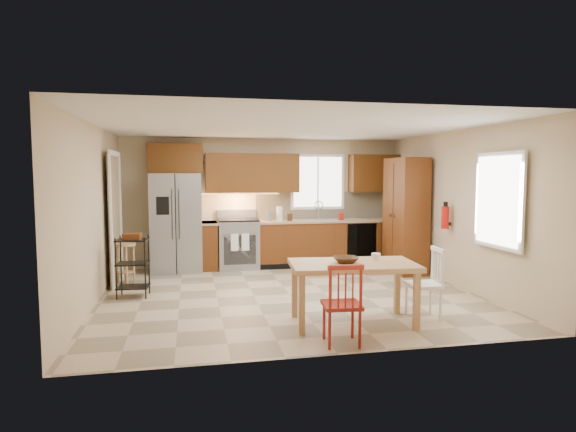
% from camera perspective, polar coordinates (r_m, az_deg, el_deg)
% --- Properties ---
extents(floor, '(5.50, 5.50, 0.00)m').
position_cam_1_polar(floor, '(7.35, 0.12, -9.25)').
color(floor, tan).
rests_on(floor, ground).
extents(ceiling, '(5.50, 5.00, 0.02)m').
position_cam_1_polar(ceiling, '(7.16, 0.13, 10.54)').
color(ceiling, silver).
rests_on(ceiling, ground).
extents(wall_back, '(5.50, 0.02, 2.50)m').
position_cam_1_polar(wall_back, '(9.60, -2.87, 1.66)').
color(wall_back, '#CCB793').
rests_on(wall_back, ground).
extents(wall_front, '(5.50, 0.02, 2.50)m').
position_cam_1_polar(wall_front, '(4.74, 6.21, -1.81)').
color(wall_front, '#CCB793').
rests_on(wall_front, ground).
extents(wall_left, '(0.02, 5.00, 2.50)m').
position_cam_1_polar(wall_left, '(7.12, -22.09, 0.13)').
color(wall_left, '#CCB793').
rests_on(wall_left, ground).
extents(wall_right, '(0.02, 5.00, 2.50)m').
position_cam_1_polar(wall_right, '(8.15, 19.42, 0.79)').
color(wall_right, '#CCB793').
rests_on(wall_right, ground).
extents(refrigerator, '(0.92, 0.75, 1.82)m').
position_cam_1_polar(refrigerator, '(9.15, -13.09, -0.77)').
color(refrigerator, gray).
rests_on(refrigerator, floor).
extents(range_stove, '(0.76, 0.63, 0.92)m').
position_cam_1_polar(range_stove, '(9.30, -5.92, -3.36)').
color(range_stove, gray).
rests_on(range_stove, floor).
extents(base_cabinet_narrow, '(0.30, 0.60, 0.90)m').
position_cam_1_polar(base_cabinet_narrow, '(9.29, -9.31, -3.48)').
color(base_cabinet_narrow, '#5B2A10').
rests_on(base_cabinet_narrow, floor).
extents(base_cabinet_run, '(2.92, 0.60, 0.90)m').
position_cam_1_polar(base_cabinet_run, '(9.67, 5.01, -3.10)').
color(base_cabinet_run, '#5B2A10').
rests_on(base_cabinet_run, floor).
extents(dishwasher, '(0.60, 0.02, 0.78)m').
position_cam_1_polar(dishwasher, '(9.57, 8.72, -3.22)').
color(dishwasher, black).
rests_on(dishwasher, floor).
extents(backsplash, '(2.92, 0.03, 0.55)m').
position_cam_1_polar(backsplash, '(9.87, 4.57, 1.30)').
color(backsplash, beige).
rests_on(backsplash, wall_back).
extents(upper_over_fridge, '(1.00, 0.35, 0.55)m').
position_cam_1_polar(upper_over_fridge, '(9.31, -13.20, 6.66)').
color(upper_over_fridge, '#5B310F').
rests_on(upper_over_fridge, wall_back).
extents(upper_left_block, '(1.80, 0.35, 0.75)m').
position_cam_1_polar(upper_left_block, '(9.38, -4.24, 5.09)').
color(upper_left_block, '#5B310F').
rests_on(upper_left_block, wall_back).
extents(upper_right_block, '(1.00, 0.35, 0.75)m').
position_cam_1_polar(upper_right_block, '(10.01, 10.17, 5.02)').
color(upper_right_block, '#5B310F').
rests_on(upper_right_block, wall_back).
extents(window_back, '(1.12, 0.04, 1.12)m').
position_cam_1_polar(window_back, '(9.79, 3.53, 4.06)').
color(window_back, white).
rests_on(window_back, wall_back).
extents(sink, '(0.62, 0.46, 0.16)m').
position_cam_1_polar(sink, '(9.57, 3.94, -0.70)').
color(sink, gray).
rests_on(sink, base_cabinet_run).
extents(undercab_glow, '(1.60, 0.30, 0.01)m').
position_cam_1_polar(undercab_glow, '(9.33, -6.04, 2.65)').
color(undercab_glow, '#FFBF66').
rests_on(undercab_glow, wall_back).
extents(soap_bottle, '(0.09, 0.09, 0.19)m').
position_cam_1_polar(soap_bottle, '(9.57, 6.29, 0.09)').
color(soap_bottle, '#B3120C').
rests_on(soap_bottle, base_cabinet_run).
extents(paper_towel, '(0.12, 0.12, 0.28)m').
position_cam_1_polar(paper_towel, '(9.31, -1.02, 0.27)').
color(paper_towel, white).
rests_on(paper_towel, base_cabinet_run).
extents(canister_steel, '(0.11, 0.11, 0.18)m').
position_cam_1_polar(canister_steel, '(9.28, -2.24, -0.06)').
color(canister_steel, gray).
rests_on(canister_steel, base_cabinet_run).
extents(canister_wood, '(0.10, 0.10, 0.14)m').
position_cam_1_polar(canister_wood, '(9.33, 0.22, -0.16)').
color(canister_wood, '#442812').
rests_on(canister_wood, base_cabinet_run).
extents(pantry, '(0.50, 0.95, 2.10)m').
position_cam_1_polar(pantry, '(9.08, 13.76, 0.06)').
color(pantry, '#5B2A10').
rests_on(pantry, floor).
extents(fire_extinguisher, '(0.12, 0.12, 0.36)m').
position_cam_1_polar(fire_extinguisher, '(8.24, 18.14, -0.19)').
color(fire_extinguisher, '#B3120C').
rests_on(fire_extinguisher, wall_right).
extents(window_right, '(0.04, 1.02, 1.32)m').
position_cam_1_polar(window_right, '(7.14, 23.71, 1.70)').
color(window_right, white).
rests_on(window_right, wall_right).
extents(doorway, '(0.04, 0.95, 2.10)m').
position_cam_1_polar(doorway, '(8.41, -19.89, -0.48)').
color(doorway, '#8C7A59').
rests_on(doorway, wall_left).
extents(dining_table, '(1.57, 0.98, 0.73)m').
position_cam_1_polar(dining_table, '(5.94, 7.69, -9.12)').
color(dining_table, tan).
rests_on(dining_table, floor).
extents(chair_red, '(0.45, 0.45, 0.88)m').
position_cam_1_polar(chair_red, '(5.21, 6.38, -10.25)').
color(chair_red, maroon).
rests_on(chair_red, floor).
extents(chair_white, '(0.45, 0.45, 0.88)m').
position_cam_1_polar(chair_white, '(6.33, 15.77, -7.67)').
color(chair_white, white).
rests_on(chair_white, floor).
extents(table_bowl, '(0.33, 0.33, 0.07)m').
position_cam_1_polar(table_bowl, '(5.83, 6.86, -5.61)').
color(table_bowl, '#442812').
rests_on(table_bowl, dining_table).
extents(table_jar, '(0.11, 0.11, 0.12)m').
position_cam_1_polar(table_jar, '(6.05, 10.39, -4.99)').
color(table_jar, white).
rests_on(table_jar, dining_table).
extents(bar_stool, '(0.34, 0.34, 0.67)m').
position_cam_1_polar(bar_stool, '(8.41, -18.66, -5.34)').
color(bar_stool, tan).
rests_on(bar_stool, floor).
extents(utility_cart, '(0.48, 0.39, 0.90)m').
position_cam_1_polar(utility_cart, '(7.46, -17.91, -5.75)').
color(utility_cart, black).
rests_on(utility_cart, floor).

